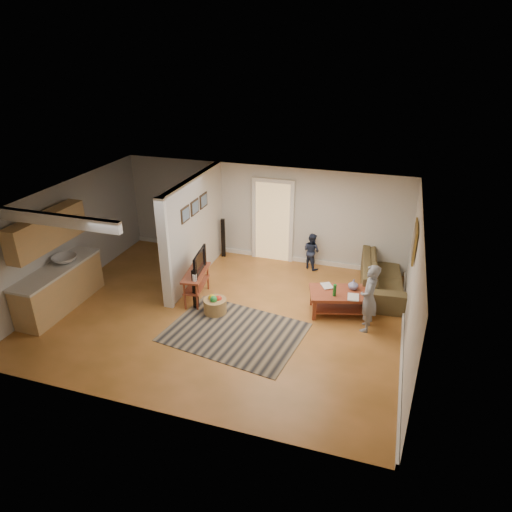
# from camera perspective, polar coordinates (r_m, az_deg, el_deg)

# --- Properties ---
(ground) EXTENTS (7.50, 7.50, 0.00)m
(ground) POSITION_cam_1_polar(r_m,az_deg,el_deg) (9.91, -4.28, -7.11)
(ground) COLOR brown
(ground) RESTS_ON ground
(room_shell) EXTENTS (7.54, 6.02, 2.52)m
(room_shell) POSITION_cam_1_polar(r_m,az_deg,el_deg) (9.98, -9.36, 2.31)
(room_shell) COLOR beige
(room_shell) RESTS_ON ground
(area_rug) EXTENTS (2.88, 2.28, 0.01)m
(area_rug) POSITION_cam_1_polar(r_m,az_deg,el_deg) (9.29, -2.69, -9.48)
(area_rug) COLOR black
(area_rug) RESTS_ON ground
(sofa) EXTENTS (1.17, 2.49, 0.70)m
(sofa) POSITION_cam_1_polar(r_m,az_deg,el_deg) (11.19, 15.29, -3.96)
(sofa) COLOR #463E23
(sofa) RESTS_ON ground
(coffee_table) EXTENTS (1.45, 1.07, 0.77)m
(coffee_table) POSITION_cam_1_polar(r_m,az_deg,el_deg) (9.87, 10.62, -4.96)
(coffee_table) COLOR maroon
(coffee_table) RESTS_ON ground
(tv_console) EXTENTS (0.56, 1.13, 0.93)m
(tv_console) POSITION_cam_1_polar(r_m,az_deg,el_deg) (10.18, -7.45, -2.31)
(tv_console) COLOR maroon
(tv_console) RESTS_ON ground
(speaker_left) EXTENTS (0.11, 0.11, 0.92)m
(speaker_left) POSITION_cam_1_polar(r_m,az_deg,el_deg) (9.92, -7.61, -4.14)
(speaker_left) COLOR black
(speaker_left) RESTS_ON ground
(speaker_right) EXTENTS (0.13, 0.13, 1.06)m
(speaker_right) POSITION_cam_1_polar(r_m,az_deg,el_deg) (12.22, -4.11, 2.27)
(speaker_right) COLOR black
(speaker_right) RESTS_ON ground
(toy_basket) EXTENTS (0.49, 0.49, 0.44)m
(toy_basket) POSITION_cam_1_polar(r_m,az_deg,el_deg) (9.84, -5.14, -6.13)
(toy_basket) COLOR olive
(toy_basket) RESTS_ON ground
(child) EXTENTS (0.35, 0.53, 1.43)m
(child) POSITION_cam_1_polar(r_m,az_deg,el_deg) (9.65, 13.50, -8.81)
(child) COLOR gray
(child) RESTS_ON ground
(toddler) EXTENTS (0.58, 0.54, 0.95)m
(toddler) POSITION_cam_1_polar(r_m,az_deg,el_deg) (11.84, 6.83, -1.47)
(toddler) COLOR #202943
(toddler) RESTS_ON ground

